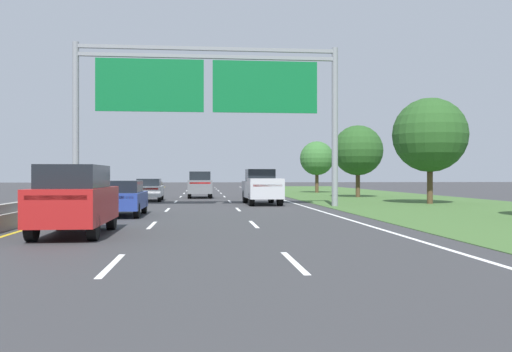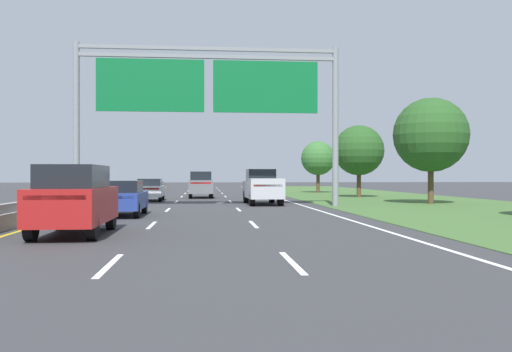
# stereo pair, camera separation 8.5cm
# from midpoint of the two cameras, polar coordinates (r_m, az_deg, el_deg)

# --- Properties ---
(ground_plane) EXTENTS (220.00, 220.00, 0.00)m
(ground_plane) POSITION_cam_midpoint_polar(r_m,az_deg,el_deg) (35.89, -5.55, -2.82)
(ground_plane) COLOR #333335
(lane_striping) EXTENTS (11.96, 106.00, 0.01)m
(lane_striping) POSITION_cam_midpoint_polar(r_m,az_deg,el_deg) (35.43, -5.55, -2.85)
(lane_striping) COLOR white
(lane_striping) RESTS_ON ground
(grass_verge_right) EXTENTS (14.00, 110.00, 0.02)m
(grass_verge_right) POSITION_cam_midpoint_polar(r_m,az_deg,el_deg) (38.51, 15.71, -2.61)
(grass_verge_right) COLOR #3D602D
(grass_verge_right) RESTS_ON ground
(median_barrier_concrete) EXTENTS (0.60, 110.00, 0.85)m
(median_barrier_concrete) POSITION_cam_midpoint_polar(r_m,az_deg,el_deg) (36.48, -15.98, -2.22)
(median_barrier_concrete) COLOR gray
(median_barrier_concrete) RESTS_ON ground
(overhead_sign_gantry) EXTENTS (15.06, 0.42, 9.24)m
(overhead_sign_gantry) POSITION_cam_midpoint_polar(r_m,az_deg,el_deg) (31.95, -5.01, 8.57)
(overhead_sign_gantry) COLOR gray
(overhead_sign_gantry) RESTS_ON ground
(pickup_truck_silver) EXTENTS (2.11, 5.44, 2.20)m
(pickup_truck_silver) POSITION_cam_midpoint_polar(r_m,az_deg,el_deg) (34.62, 0.51, -1.15)
(pickup_truck_silver) COLOR #B2B5BA
(pickup_truck_silver) RESTS_ON ground
(car_red_left_lane_suv) EXTENTS (1.93, 4.71, 2.11)m
(car_red_left_lane_suv) POSITION_cam_midpoint_polar(r_m,az_deg,el_deg) (17.65, -18.20, -2.23)
(car_red_left_lane_suv) COLOR maroon
(car_red_left_lane_suv) RESTS_ON ground
(car_blue_left_lane_sedan) EXTENTS (1.82, 4.40, 1.57)m
(car_blue_left_lane_sedan) POSITION_cam_midpoint_polar(r_m,az_deg,el_deg) (25.41, -13.65, -2.16)
(car_blue_left_lane_sedan) COLOR navy
(car_blue_left_lane_sedan) RESTS_ON ground
(car_white_left_lane_sedan) EXTENTS (1.89, 4.43, 1.57)m
(car_white_left_lane_sedan) POSITION_cam_midpoint_polar(r_m,az_deg,el_deg) (39.97, -10.96, -1.35)
(car_white_left_lane_sedan) COLOR silver
(car_white_left_lane_sedan) RESTS_ON ground
(car_grey_centre_lane_suv) EXTENTS (1.96, 4.72, 2.11)m
(car_grey_centre_lane_suv) POSITION_cam_midpoint_polar(r_m,az_deg,el_deg) (44.96, -5.85, -0.84)
(car_grey_centre_lane_suv) COLOR slate
(car_grey_centre_lane_suv) RESTS_ON ground
(roadside_tree_mid) EXTENTS (4.69, 4.69, 6.70)m
(roadside_tree_mid) POSITION_cam_midpoint_polar(r_m,az_deg,el_deg) (36.74, 17.36, 4.03)
(roadside_tree_mid) COLOR #4C3823
(roadside_tree_mid) RESTS_ON ground
(roadside_tree_far) EXTENTS (4.13, 4.13, 5.93)m
(roadside_tree_far) POSITION_cam_midpoint_polar(r_m,az_deg,el_deg) (46.42, 10.36, 2.60)
(roadside_tree_far) COLOR #4C3823
(roadside_tree_far) RESTS_ON ground
(roadside_tree_distant) EXTENTS (3.53, 3.53, 5.36)m
(roadside_tree_distant) POSITION_cam_midpoint_polar(r_m,az_deg,el_deg) (58.02, 6.23, 1.81)
(roadside_tree_distant) COLOR #4C3823
(roadside_tree_distant) RESTS_ON ground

